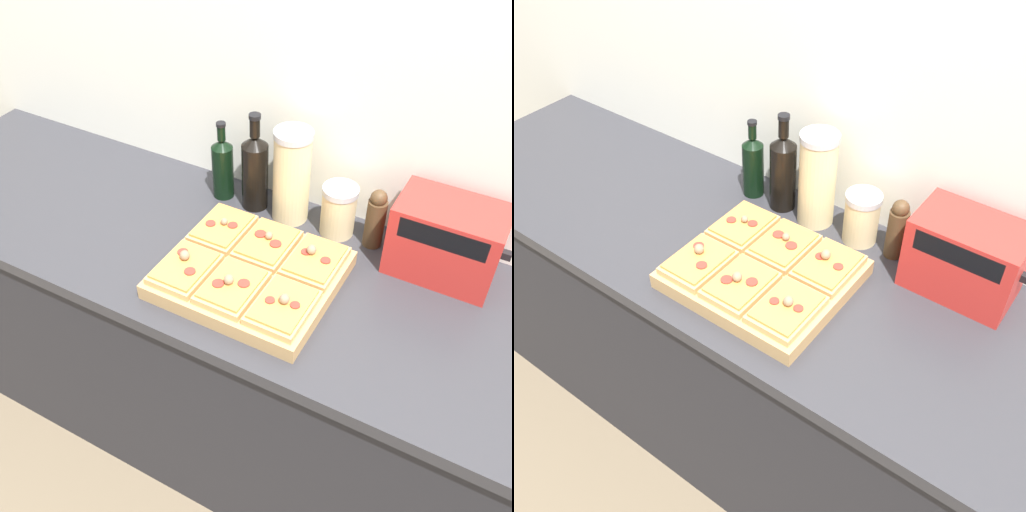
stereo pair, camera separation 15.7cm
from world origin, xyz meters
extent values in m
cube|color=silver|center=(0.00, 0.68, 1.25)|extent=(6.00, 0.06, 2.50)
cube|color=#232328|center=(0.00, 0.32, 0.42)|extent=(2.60, 0.64, 0.85)
cube|color=#2D2D33|center=(0.00, 0.32, 0.87)|extent=(2.63, 0.67, 0.04)
cube|color=tan|center=(-0.05, 0.25, 0.91)|extent=(0.44, 0.39, 0.04)
cube|color=tan|center=(-0.19, 0.34, 0.94)|extent=(0.13, 0.18, 0.02)
cube|color=#D6843D|center=(-0.19, 0.34, 0.95)|extent=(0.12, 0.16, 0.01)
cylinder|color=#AD2D23|center=(-0.22, 0.33, 0.96)|extent=(0.03, 0.03, 0.00)
cylinder|color=#AD2D23|center=(-0.16, 0.35, 0.96)|extent=(0.03, 0.03, 0.00)
sphere|color=#7F6B51|center=(-0.19, 0.34, 0.97)|extent=(0.02, 0.02, 0.02)
cube|color=tan|center=(-0.05, 0.34, 0.94)|extent=(0.13, 0.18, 0.02)
cube|color=#D6843D|center=(-0.05, 0.34, 0.95)|extent=(0.12, 0.16, 0.01)
cylinder|color=#AD2D23|center=(-0.08, 0.35, 0.96)|extent=(0.03, 0.03, 0.00)
cylinder|color=#AD2D23|center=(-0.02, 0.34, 0.96)|extent=(0.03, 0.03, 0.00)
sphere|color=#7F6B51|center=(-0.05, 0.35, 0.97)|extent=(0.02, 0.02, 0.02)
cube|color=tan|center=(0.09, 0.34, 0.94)|extent=(0.13, 0.18, 0.02)
cube|color=#D6843D|center=(0.09, 0.34, 0.95)|extent=(0.12, 0.16, 0.01)
cylinder|color=#AD2D23|center=(0.06, 0.35, 0.96)|extent=(0.03, 0.03, 0.00)
cylinder|color=#AD2D23|center=(0.12, 0.34, 0.96)|extent=(0.03, 0.03, 0.00)
sphere|color=#7F6B51|center=(0.08, 0.35, 0.97)|extent=(0.03, 0.03, 0.03)
cube|color=tan|center=(-0.19, 0.15, 0.94)|extent=(0.13, 0.18, 0.02)
cube|color=#D6843D|center=(-0.19, 0.15, 0.95)|extent=(0.12, 0.16, 0.01)
cylinder|color=#AD2D23|center=(-0.22, 0.19, 0.96)|extent=(0.03, 0.03, 0.00)
cylinder|color=#AD2D23|center=(-0.16, 0.14, 0.96)|extent=(0.03, 0.03, 0.00)
sphere|color=#7F6B51|center=(-0.20, 0.17, 0.97)|extent=(0.03, 0.03, 0.03)
cube|color=tan|center=(-0.05, 0.15, 0.94)|extent=(0.13, 0.18, 0.02)
cube|color=#D6843D|center=(-0.05, 0.15, 0.95)|extent=(0.12, 0.16, 0.01)
cylinder|color=#AD2D23|center=(-0.08, 0.13, 0.96)|extent=(0.03, 0.03, 0.00)
cylinder|color=#AD2D23|center=(-0.02, 0.16, 0.96)|extent=(0.03, 0.03, 0.00)
sphere|color=#7F6B51|center=(-0.06, 0.15, 0.97)|extent=(0.03, 0.03, 0.03)
cube|color=tan|center=(0.09, 0.15, 0.94)|extent=(0.13, 0.18, 0.02)
cube|color=#D6843D|center=(0.09, 0.15, 0.95)|extent=(0.12, 0.16, 0.01)
cylinder|color=#AD2D23|center=(0.06, 0.14, 0.96)|extent=(0.02, 0.02, 0.00)
cylinder|color=#AD2D23|center=(0.12, 0.16, 0.96)|extent=(0.02, 0.02, 0.00)
sphere|color=#7F6B51|center=(0.09, 0.16, 0.97)|extent=(0.03, 0.03, 0.03)
cylinder|color=black|center=(-0.31, 0.55, 0.97)|extent=(0.07, 0.07, 0.17)
cone|color=black|center=(-0.31, 0.55, 1.07)|extent=(0.07, 0.07, 0.03)
cylinder|color=black|center=(-0.31, 0.55, 1.11)|extent=(0.03, 0.03, 0.05)
cylinder|color=black|center=(-0.31, 0.55, 1.13)|extent=(0.03, 0.03, 0.01)
cylinder|color=black|center=(-0.20, 0.55, 0.99)|extent=(0.08, 0.08, 0.21)
cone|color=black|center=(-0.20, 0.55, 1.11)|extent=(0.08, 0.08, 0.03)
cylinder|color=black|center=(-0.20, 0.55, 1.16)|extent=(0.03, 0.03, 0.06)
cylinder|color=black|center=(-0.20, 0.55, 1.19)|extent=(0.03, 0.03, 0.01)
cylinder|color=beige|center=(-0.08, 0.55, 1.02)|extent=(0.11, 0.11, 0.27)
cylinder|color=#B2B2B7|center=(-0.08, 0.55, 1.17)|extent=(0.11, 0.11, 0.02)
cylinder|color=beige|center=(0.07, 0.55, 0.96)|extent=(0.10, 0.10, 0.14)
cylinder|color=#B2B2B7|center=(0.07, 0.55, 1.03)|extent=(0.10, 0.10, 0.02)
cylinder|color=#47331E|center=(0.18, 0.55, 0.96)|extent=(0.05, 0.05, 0.15)
sphere|color=#47331E|center=(0.18, 0.55, 1.05)|extent=(0.05, 0.05, 0.05)
cube|color=red|center=(0.38, 0.53, 0.99)|extent=(0.28, 0.18, 0.21)
cube|color=black|center=(0.38, 0.45, 1.06)|extent=(0.22, 0.01, 0.06)
cube|color=black|center=(0.53, 0.53, 1.00)|extent=(0.02, 0.02, 0.02)
camera|label=1|loc=(0.52, -0.75, 2.00)|focal=42.00mm
camera|label=2|loc=(0.65, -0.67, 2.00)|focal=42.00mm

